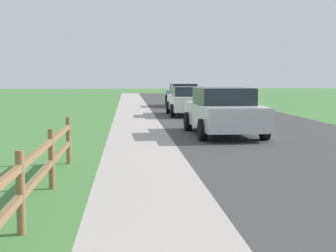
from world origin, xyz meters
The scene contains 8 objects.
ground_plane centered at (0.00, 25.00, 0.00)m, with size 120.00×120.00×0.00m, color #41773A.
road_asphalt centered at (3.50, 27.00, 0.00)m, with size 7.00×66.00×0.01m, color #393939.
curb_concrete centered at (-3.00, 27.00, 0.00)m, with size 6.00×66.00×0.01m, color #A69C98.
grass_verge centered at (-4.50, 27.00, 0.01)m, with size 5.00×66.00×0.00m, color #41773A.
rail_fence centered at (-2.68, 5.65, 0.61)m, with size 0.11×10.43×1.05m.
parked_suv_silver centered at (1.82, 16.22, 0.79)m, with size 2.28×4.86×1.58m.
parked_car_white centered at (1.74, 25.02, 0.74)m, with size 2.09×4.29×1.45m.
parked_car_blue centered at (2.31, 33.07, 0.76)m, with size 2.11×4.37×1.49m.
Camera 1 is at (-1.37, -0.60, 1.93)m, focal length 54.77 mm.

